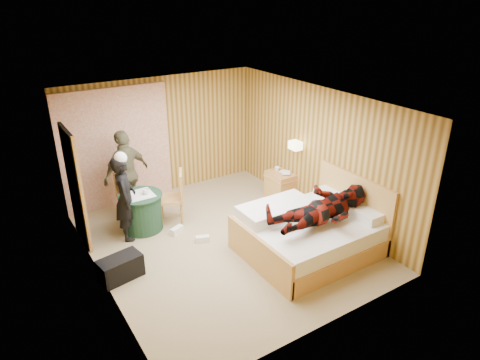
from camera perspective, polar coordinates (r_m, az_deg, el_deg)
floor at (r=7.64m, az=-2.28°, el=-8.17°), size 4.20×5.00×0.01m
ceiling at (r=6.65m, az=-2.63°, el=10.37°), size 4.20×5.00×0.01m
wall_back at (r=9.17m, az=-10.36°, el=5.73°), size 4.20×0.02×2.50m
wall_left at (r=6.38m, az=-19.01°, el=-3.63°), size 0.02×5.00×2.50m
wall_right at (r=8.22m, az=10.33°, el=3.59°), size 0.02×5.00×2.50m
curtain at (r=8.82m, az=-16.16°, el=4.08°), size 2.20×0.08×2.40m
doorway at (r=7.73m, az=-21.16°, el=-0.88°), size 0.06×0.90×2.05m
wall_lamp at (r=8.41m, az=7.41°, el=4.61°), size 0.26×0.24×0.16m
bed at (r=7.33m, az=9.37°, el=-6.88°), size 2.18×1.71×1.18m
nightstand at (r=9.03m, az=5.37°, el=-0.72°), size 0.45×0.61×0.59m
round_table at (r=8.05m, az=-12.98°, el=-4.11°), size 0.79×0.79×0.70m
chair_far at (r=8.51m, az=-14.67°, el=-1.29°), size 0.48×0.48×0.93m
chair_near at (r=8.05m, az=-8.62°, el=-1.80°), size 0.62×0.62×1.03m
duffel_bag at (r=6.91m, az=-15.65°, el=-11.22°), size 0.70×0.45×0.37m
sneaker_left at (r=7.93m, az=-8.41°, el=-6.63°), size 0.28×0.20×0.12m
sneaker_right at (r=7.63m, az=-5.02°, el=-7.82°), size 0.26×0.17×0.11m
woman_standing at (r=7.65m, az=-15.06°, el=-2.37°), size 0.53×0.65×1.54m
man_at_table at (r=8.41m, az=-14.88°, el=0.79°), size 1.09×0.76×1.72m
man_on_bed at (r=6.88m, az=11.20°, el=-2.76°), size 0.86×0.67×1.77m
book_lower at (r=8.87m, az=5.64°, el=0.90°), size 0.21×0.25×0.02m
book_upper at (r=8.86m, az=5.64°, el=1.02°), size 0.27×0.28×0.02m
cup_nightstand at (r=8.99m, az=4.95°, el=1.49°), size 0.13×0.13×0.09m
cup_table at (r=7.86m, az=-12.44°, el=-1.52°), size 0.15×0.15×0.10m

